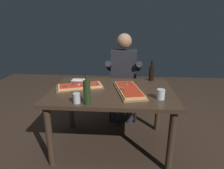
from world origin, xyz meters
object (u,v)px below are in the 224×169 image
Objects in this scene: wine_bottle_dark at (87,92)px; seated_diner at (124,73)px; dining_table at (112,98)px; oil_bottle_amber at (152,73)px; pizza_rectangular_front at (80,86)px; pizza_rectangular_left at (129,90)px; tumbler_far_side at (77,99)px; diner_chair at (123,87)px; tumbler_near_camera at (161,94)px.

wine_bottle_dark is 1.19m from seated_diner.
seated_diner is at bearing 80.33° from dining_table.
dining_table is 0.68m from oil_bottle_amber.
pizza_rectangular_front is at bearing 173.17° from dining_table.
wine_bottle_dark reaches higher than pizza_rectangular_left.
dining_table is 14.14× the size of tumbler_far_side.
diner_chair is (0.33, 1.26, -0.38)m from wine_bottle_dark.
diner_chair is at bearing 94.62° from pizza_rectangular_left.
oil_bottle_amber is (0.50, 0.41, 0.20)m from dining_table.
seated_diner reaches higher than dining_table.
tumbler_far_side is at bearing -135.10° from oil_bottle_amber.
oil_bottle_amber is at bearing 49.47° from wine_bottle_dark.
tumbler_far_side is at bearing -111.07° from seated_diner.
pizza_rectangular_front is 0.50m from wine_bottle_dark.
dining_table is 0.88m from diner_chair.
seated_diner is at bearing -90.00° from diner_chair.
wine_bottle_dark is 0.74m from tumbler_near_camera.
pizza_rectangular_front is 0.96m from oil_bottle_amber.
oil_bottle_amber reaches higher than pizza_rectangular_front.
pizza_rectangular_left is at bearing 148.97° from tumbler_near_camera.
seated_diner is at bearing 139.23° from oil_bottle_amber.
wine_bottle_dark is (-0.20, -0.40, 0.22)m from dining_table.
diner_chair is (0.13, 0.86, -0.16)m from dining_table.
tumbler_near_camera is at bearing 13.74° from wine_bottle_dark.
tumbler_near_camera is at bearing -70.30° from diner_chair.
pizza_rectangular_left is at bearing -85.38° from diner_chair.
oil_bottle_amber is at bearing -40.77° from seated_diner.
tumbler_near_camera is (0.89, -0.28, 0.03)m from pizza_rectangular_front.
pizza_rectangular_left is 0.55m from wine_bottle_dark.
oil_bottle_amber is (0.70, 0.82, -0.02)m from wine_bottle_dark.
pizza_rectangular_left is at bearing -8.38° from pizza_rectangular_front.
pizza_rectangular_left is 0.74× the size of diner_chair.
tumbler_far_side is (-0.31, -0.39, 0.14)m from dining_table.
pizza_rectangular_front is at bearing -122.00° from diner_chair.
seated_diner reaches higher than diner_chair.
diner_chair is at bearing 109.70° from tumbler_near_camera.
wine_bottle_dark reaches higher than tumbler_far_side.
tumbler_far_side reaches higher than dining_table.
wine_bottle_dark is at bearing -130.53° from oil_bottle_amber.
tumbler_near_camera is (0.72, 0.17, -0.07)m from wine_bottle_dark.
wine_bottle_dark reaches higher than pizza_rectangular_front.
diner_chair is at bearing 58.00° from pizza_rectangular_front.
pizza_rectangular_front is 0.67× the size of diner_chair.
oil_bottle_amber is 2.74× the size of tumbler_far_side.
diner_chair is at bearing 70.80° from tumbler_far_side.
wine_bottle_dark is at bearing -137.57° from pizza_rectangular_left.
wine_bottle_dark is at bearing -68.31° from pizza_rectangular_front.
diner_chair is (-0.07, 0.90, -0.27)m from pizza_rectangular_left.
tumbler_far_side reaches higher than pizza_rectangular_left.
seated_diner is at bearing 111.92° from tumbler_near_camera.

